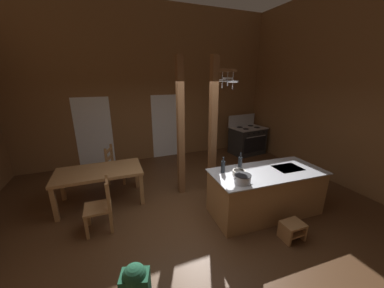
# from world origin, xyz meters

# --- Properties ---
(ground_plane) EXTENTS (8.58, 7.74, 0.10)m
(ground_plane) POSITION_xyz_m (0.00, 0.00, -0.05)
(ground_plane) COLOR #4C301C
(wall_back) EXTENTS (8.58, 0.14, 4.66)m
(wall_back) POSITION_xyz_m (0.00, 3.54, 2.33)
(wall_back) COLOR brown
(wall_back) RESTS_ON ground_plane
(wall_right) EXTENTS (0.14, 7.74, 4.66)m
(wall_right) POSITION_xyz_m (3.96, 0.00, 2.33)
(wall_right) COLOR brown
(wall_right) RESTS_ON ground_plane
(glazed_door_back_left) EXTENTS (1.00, 0.01, 2.05)m
(glazed_door_back_left) POSITION_xyz_m (-1.75, 3.47, 1.02)
(glazed_door_back_left) COLOR white
(glazed_door_back_left) RESTS_ON ground_plane
(glazed_panel_back_right) EXTENTS (0.84, 0.01, 2.05)m
(glazed_panel_back_right) POSITION_xyz_m (0.39, 3.47, 1.02)
(glazed_panel_back_right) COLOR white
(glazed_panel_back_right) RESTS_ON ground_plane
(kitchen_island) EXTENTS (2.21, 1.07, 0.89)m
(kitchen_island) POSITION_xyz_m (1.37, -0.36, 0.44)
(kitchen_island) COLOR #9E7044
(kitchen_island) RESTS_ON ground_plane
(stove_range) EXTENTS (1.22, 0.93, 1.32)m
(stove_range) POSITION_xyz_m (3.13, 2.70, 0.48)
(stove_range) COLOR black
(stove_range) RESTS_ON ground_plane
(support_post_with_pot_rack) EXTENTS (0.63, 0.24, 3.01)m
(support_post_with_pot_rack) POSITION_xyz_m (0.79, 0.74, 1.64)
(support_post_with_pot_rack) COLOR brown
(support_post_with_pot_rack) RESTS_ON ground_plane
(support_post_center) EXTENTS (0.14, 0.14, 3.01)m
(support_post_center) POSITION_xyz_m (0.10, 1.00, 1.50)
(support_post_center) COLOR brown
(support_post_center) RESTS_ON ground_plane
(step_stool) EXTENTS (0.36, 0.28, 0.30)m
(step_stool) POSITION_xyz_m (1.30, -1.15, 0.18)
(step_stool) COLOR #9E7044
(step_stool) RESTS_ON ground_plane
(dining_table) EXTENTS (1.71, 0.91, 0.74)m
(dining_table) POSITION_xyz_m (-1.63, 1.21, 0.65)
(dining_table) COLOR #9E7044
(dining_table) RESTS_ON ground_plane
(ladderback_chair_near_window) EXTENTS (0.44, 0.44, 0.95)m
(ladderback_chair_near_window) POSITION_xyz_m (-1.61, 0.29, 0.45)
(ladderback_chair_near_window) COLOR #9E7044
(ladderback_chair_near_window) RESTS_ON ground_plane
(ladderback_chair_by_post) EXTENTS (0.57, 0.57, 0.95)m
(ladderback_chair_by_post) POSITION_xyz_m (-1.28, 2.11, 0.45)
(ladderback_chair_by_post) COLOR #9E7044
(ladderback_chair_by_post) RESTS_ON ground_plane
(backpack) EXTENTS (0.37, 0.36, 0.60)m
(backpack) POSITION_xyz_m (-1.25, -1.33, 0.31)
(backpack) COLOR #1E5138
(backpack) RESTS_ON ground_plane
(stockpot_on_counter) EXTENTS (0.35, 0.28, 0.15)m
(stockpot_on_counter) POSITION_xyz_m (0.64, -0.59, 0.96)
(stockpot_on_counter) COLOR #A8AAB2
(stockpot_on_counter) RESTS_ON kitchen_island
(mixing_bowl_on_counter) EXTENTS (0.23, 0.23, 0.08)m
(mixing_bowl_on_counter) POSITION_xyz_m (0.78, -0.29, 0.93)
(mixing_bowl_on_counter) COLOR silver
(mixing_bowl_on_counter) RESTS_ON kitchen_island
(bottle_tall_on_counter) EXTENTS (0.07, 0.07, 0.34)m
(bottle_tall_on_counter) POSITION_xyz_m (0.91, -0.10, 1.02)
(bottle_tall_on_counter) COLOR #1E2328
(bottle_tall_on_counter) RESTS_ON kitchen_island
(bottle_short_on_counter) EXTENTS (0.08, 0.08, 0.30)m
(bottle_short_on_counter) POSITION_xyz_m (0.55, -0.10, 1.00)
(bottle_short_on_counter) COLOR #1E2328
(bottle_short_on_counter) RESTS_ON kitchen_island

